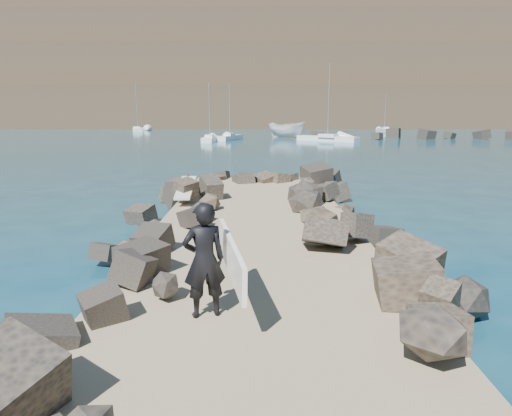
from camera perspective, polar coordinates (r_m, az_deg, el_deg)
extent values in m
plane|color=#0F384C|center=(13.25, 0.01, -5.45)|extent=(800.00, 800.00, 0.00)
cube|color=#8C7759|center=(11.26, -0.01, -7.05)|extent=(6.00, 26.00, 0.60)
cube|color=black|center=(12.03, -14.01, -5.16)|extent=(2.60, 22.00, 1.00)
cube|color=black|center=(12.02, 14.02, -5.17)|extent=(2.60, 22.00, 1.00)
cube|color=black|center=(76.23, 27.69, 8.13)|extent=(52.00, 4.00, 1.20)
cube|color=#2D4919|center=(173.34, 3.51, 15.98)|extent=(360.00, 140.00, 32.00)
cube|color=silver|center=(17.44, -8.77, 2.17)|extent=(0.62, 2.32, 0.08)
imported|color=white|center=(70.48, 3.86, 9.75)|extent=(6.50, 5.59, 2.43)
imported|color=black|center=(7.60, -6.51, -6.50)|extent=(0.82, 0.66, 1.95)
cube|color=white|center=(7.54, -3.10, -6.15)|extent=(0.58, 2.38, 0.76)
cube|color=white|center=(93.72, 15.73, 9.30)|extent=(1.36, 5.96, 0.80)
cylinder|color=gray|center=(93.64, 15.86, 11.51)|extent=(0.12, 0.12, 6.54)
cube|color=white|center=(93.01, 15.87, 9.58)|extent=(0.97, 1.67, 0.44)
cube|color=white|center=(95.83, -14.55, 9.41)|extent=(3.82, 8.59, 0.80)
cylinder|color=gray|center=(95.77, -14.71, 12.38)|extent=(0.12, 0.12, 9.23)
cube|color=white|center=(94.87, -14.71, 9.69)|extent=(1.87, 2.60, 0.44)
cube|color=white|center=(65.05, -3.28, 8.72)|extent=(3.48, 6.59, 0.80)
cylinder|color=gray|center=(64.94, -3.32, 12.17)|extent=(0.12, 0.12, 7.13)
cube|color=white|center=(64.29, -3.32, 9.12)|extent=(1.58, 2.05, 0.44)
cube|color=white|center=(63.22, 8.93, 8.50)|extent=(8.06, 6.76, 0.80)
cylinder|color=gray|center=(63.12, 9.08, 13.14)|extent=(0.12, 0.12, 9.54)
cube|color=white|center=(62.57, 9.03, 8.92)|extent=(2.77, 2.57, 0.44)
cube|color=white|center=(61.47, -5.76, 8.48)|extent=(1.74, 6.42, 0.80)
cylinder|color=gray|center=(61.36, -5.84, 12.07)|extent=(0.12, 0.12, 6.99)
cube|color=white|center=(60.69, -5.85, 8.91)|extent=(1.11, 1.83, 0.44)
cube|color=white|center=(112.74, 15.80, 9.68)|extent=(1.31, 4.99, 0.80)
cylinder|color=gray|center=(112.68, 15.89, 11.24)|extent=(0.12, 0.12, 5.45)
cube|color=white|center=(112.15, 15.90, 9.92)|extent=(0.85, 1.42, 0.44)
cube|color=white|center=(172.07, -14.42, 21.71)|extent=(10.00, 8.00, 4.00)
cube|color=white|center=(180.12, 0.07, 21.54)|extent=(8.00, 6.00, 3.50)
cube|color=white|center=(167.12, 13.13, 22.08)|extent=(12.00, 7.00, 4.00)
cube|color=white|center=(188.61, 23.35, 20.10)|extent=(6.00, 6.00, 3.00)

